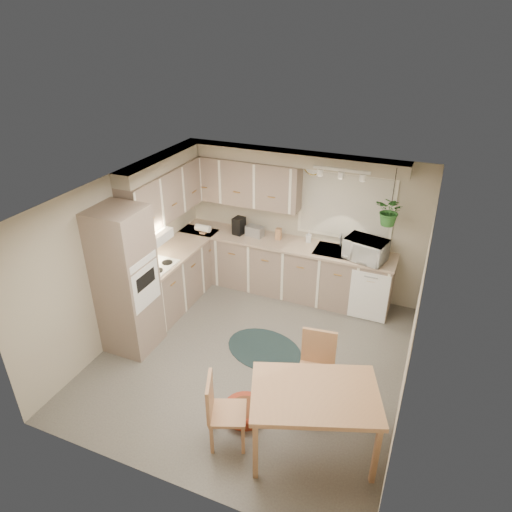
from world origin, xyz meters
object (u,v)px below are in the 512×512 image
(chair_back, at_px, (315,372))
(microwave, at_px, (366,247))
(braided_rug, at_px, (264,349))
(pet_bed, at_px, (245,411))
(dining_table, at_px, (313,421))
(chair_left, at_px, (228,411))

(chair_back, height_order, microwave, microwave)
(braided_rug, relative_size, pet_bed, 2.20)
(dining_table, height_order, microwave, microwave)
(dining_table, height_order, chair_back, chair_back)
(pet_bed, relative_size, microwave, 0.86)
(dining_table, bearing_deg, microwave, 91.10)
(dining_table, bearing_deg, braided_rug, 128.86)
(chair_left, bearing_deg, chair_back, 120.74)
(dining_table, relative_size, chair_back, 1.40)
(microwave, bearing_deg, chair_left, -91.71)
(dining_table, xyz_separation_m, chair_left, (-0.88, -0.25, 0.03))
(chair_back, xyz_separation_m, microwave, (0.12, 2.16, 0.68))
(dining_table, xyz_separation_m, pet_bed, (-0.87, 0.16, -0.35))
(chair_left, xyz_separation_m, chair_back, (0.71, 0.93, 0.03))
(microwave, bearing_deg, braided_rug, -111.67)
(dining_table, relative_size, microwave, 2.17)
(dining_table, distance_m, braided_rug, 1.79)
(chair_left, bearing_deg, braided_rug, 165.60)
(chair_left, xyz_separation_m, microwave, (0.83, 3.09, 0.70))
(pet_bed, height_order, microwave, microwave)
(pet_bed, bearing_deg, microwave, 73.14)
(pet_bed, bearing_deg, chair_back, 36.84)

